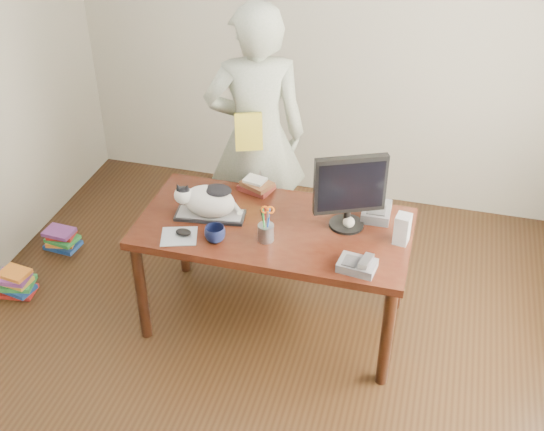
{
  "coord_description": "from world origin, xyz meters",
  "views": [
    {
      "loc": [
        0.85,
        -2.56,
        3.04
      ],
      "look_at": [
        0.0,
        0.55,
        0.85
      ],
      "focal_mm": 45.0,
      "sensor_mm": 36.0,
      "label": 1
    }
  ],
  "objects_px": {
    "keyboard": "(210,215)",
    "coffee_mug": "(215,234)",
    "speaker": "(402,229)",
    "desk": "(278,238)",
    "person": "(256,137)",
    "cat": "(207,200)",
    "baseball": "(349,222)",
    "mouse": "(183,232)",
    "book_stack": "(256,185)",
    "book_pile_a": "(16,283)",
    "book_pile_b": "(62,239)",
    "calculator": "(377,211)",
    "pen_cup": "(266,231)",
    "monitor": "(350,189)",
    "phone": "(358,265)"
  },
  "relations": [
    {
      "from": "cat",
      "to": "book_pile_a",
      "type": "relative_size",
      "value": 1.49
    },
    {
      "from": "book_stack",
      "to": "person",
      "type": "height_order",
      "value": "person"
    },
    {
      "from": "coffee_mug",
      "to": "baseball",
      "type": "bearing_deg",
      "value": 25.08
    },
    {
      "from": "cat",
      "to": "mouse",
      "type": "height_order",
      "value": "cat"
    },
    {
      "from": "cat",
      "to": "baseball",
      "type": "bearing_deg",
      "value": 0.11
    },
    {
      "from": "mouse",
      "to": "book_pile_b",
      "type": "bearing_deg",
      "value": 137.34
    },
    {
      "from": "person",
      "to": "keyboard",
      "type": "bearing_deg",
      "value": 63.26
    },
    {
      "from": "calculator",
      "to": "coffee_mug",
      "type": "bearing_deg",
      "value": -151.08
    },
    {
      "from": "speaker",
      "to": "desk",
      "type": "bearing_deg",
      "value": -175.08
    },
    {
      "from": "mouse",
      "to": "baseball",
      "type": "distance_m",
      "value": 0.96
    },
    {
      "from": "monitor",
      "to": "baseball",
      "type": "relative_size",
      "value": 6.75
    },
    {
      "from": "book_pile_a",
      "to": "desk",
      "type": "bearing_deg",
      "value": 9.03
    },
    {
      "from": "mouse",
      "to": "coffee_mug",
      "type": "relative_size",
      "value": 0.89
    },
    {
      "from": "person",
      "to": "book_pile_a",
      "type": "relative_size",
      "value": 6.84
    },
    {
      "from": "keyboard",
      "to": "coffee_mug",
      "type": "relative_size",
      "value": 3.62
    },
    {
      "from": "desk",
      "to": "book_pile_a",
      "type": "height_order",
      "value": "desk"
    },
    {
      "from": "speaker",
      "to": "baseball",
      "type": "bearing_deg",
      "value": 177.09
    },
    {
      "from": "monitor",
      "to": "book_pile_b",
      "type": "distance_m",
      "value": 2.35
    },
    {
      "from": "person",
      "to": "book_pile_b",
      "type": "relative_size",
      "value": 7.16
    },
    {
      "from": "monitor",
      "to": "book_pile_a",
      "type": "height_order",
      "value": "monitor"
    },
    {
      "from": "monitor",
      "to": "book_pile_b",
      "type": "bearing_deg",
      "value": 148.63
    },
    {
      "from": "desk",
      "to": "book_pile_a",
      "type": "distance_m",
      "value": 1.85
    },
    {
      "from": "book_stack",
      "to": "monitor",
      "type": "bearing_deg",
      "value": -2.32
    },
    {
      "from": "keyboard",
      "to": "coffee_mug",
      "type": "height_order",
      "value": "coffee_mug"
    },
    {
      "from": "cat",
      "to": "mouse",
      "type": "xyz_separation_m",
      "value": [
        -0.07,
        -0.21,
        -0.1
      ]
    },
    {
      "from": "book_stack",
      "to": "book_pile_a",
      "type": "height_order",
      "value": "book_stack"
    },
    {
      "from": "book_pile_a",
      "to": "book_pile_b",
      "type": "distance_m",
      "value": 0.55
    },
    {
      "from": "book_pile_a",
      "to": "book_pile_b",
      "type": "bearing_deg",
      "value": 86.87
    },
    {
      "from": "mouse",
      "to": "book_pile_a",
      "type": "distance_m",
      "value": 1.45
    },
    {
      "from": "keyboard",
      "to": "cat",
      "type": "distance_m",
      "value": 0.11
    },
    {
      "from": "phone",
      "to": "person",
      "type": "xyz_separation_m",
      "value": [
        -0.85,
        1.0,
        0.14
      ]
    },
    {
      "from": "cat",
      "to": "book_pile_b",
      "type": "height_order",
      "value": "cat"
    },
    {
      "from": "baseball",
      "to": "person",
      "type": "height_order",
      "value": "person"
    },
    {
      "from": "book_pile_b",
      "to": "monitor",
      "type": "bearing_deg",
      "value": -6.96
    },
    {
      "from": "mouse",
      "to": "speaker",
      "type": "bearing_deg",
      "value": -5.22
    },
    {
      "from": "desk",
      "to": "calculator",
      "type": "xyz_separation_m",
      "value": [
        0.56,
        0.17,
        0.18
      ]
    },
    {
      "from": "desk",
      "to": "person",
      "type": "xyz_separation_m",
      "value": [
        -0.32,
        0.64,
        0.32
      ]
    },
    {
      "from": "calculator",
      "to": "pen_cup",
      "type": "bearing_deg",
      "value": -145.71
    },
    {
      "from": "pen_cup",
      "to": "book_pile_a",
      "type": "distance_m",
      "value": 1.89
    },
    {
      "from": "desk",
      "to": "keyboard",
      "type": "distance_m",
      "value": 0.43
    },
    {
      "from": "coffee_mug",
      "to": "book_stack",
      "type": "bearing_deg",
      "value": 82.9
    },
    {
      "from": "cat",
      "to": "book_pile_b",
      "type": "distance_m",
      "value": 1.58
    },
    {
      "from": "cat",
      "to": "baseball",
      "type": "xyz_separation_m",
      "value": [
        0.83,
        0.11,
        -0.09
      ]
    },
    {
      "from": "desk",
      "to": "speaker",
      "type": "height_order",
      "value": "speaker"
    },
    {
      "from": "pen_cup",
      "to": "book_pile_a",
      "type": "height_order",
      "value": "pen_cup"
    },
    {
      "from": "keyboard",
      "to": "book_stack",
      "type": "bearing_deg",
      "value": 55.66
    },
    {
      "from": "speaker",
      "to": "book_stack",
      "type": "distance_m",
      "value": 1.0
    },
    {
      "from": "person",
      "to": "book_pile_b",
      "type": "distance_m",
      "value": 1.68
    },
    {
      "from": "cat",
      "to": "person",
      "type": "distance_m",
      "value": 0.74
    },
    {
      "from": "keyboard",
      "to": "phone",
      "type": "relative_size",
      "value": 2.0
    }
  ]
}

